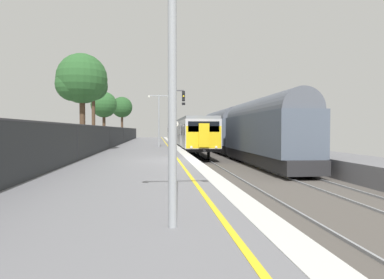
# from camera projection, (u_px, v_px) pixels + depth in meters

# --- Properties ---
(ground) EXTENTS (17.40, 110.00, 1.21)m
(ground) POSITION_uv_depth(u_px,v_px,m) (235.00, 171.00, 17.52)
(ground) COLOR slate
(commuter_train_at_platform) EXTENTS (2.83, 40.06, 3.81)m
(commuter_train_at_platform) POSITION_uv_depth(u_px,v_px,m) (183.00, 132.00, 44.71)
(commuter_train_at_platform) COLOR #B7B7BC
(commuter_train_at_platform) RESTS_ON ground
(freight_train_adjacent_track) EXTENTS (2.60, 29.33, 4.78)m
(freight_train_adjacent_track) POSITION_uv_depth(u_px,v_px,m) (237.00, 129.00, 31.02)
(freight_train_adjacent_track) COLOR #232326
(freight_train_adjacent_track) RESTS_ON ground
(signal_gantry) EXTENTS (1.10, 0.24, 5.51)m
(signal_gantry) POSITION_uv_depth(u_px,v_px,m) (177.00, 111.00, 32.58)
(signal_gantry) COLOR #47474C
(signal_gantry) RESTS_ON ground
(speed_limit_sign) EXTENTS (0.59, 0.08, 2.42)m
(speed_limit_sign) POSITION_uv_depth(u_px,v_px,m) (175.00, 130.00, 29.96)
(speed_limit_sign) COLOR #59595B
(speed_limit_sign) RESTS_ON ground
(platform_lamp_near) EXTENTS (2.00, 0.20, 5.79)m
(platform_lamp_near) POSITION_uv_depth(u_px,v_px,m) (172.00, 13.00, 5.22)
(platform_lamp_near) COLOR #93999E
(platform_lamp_near) RESTS_ON ground
(platform_lamp_mid) EXTENTS (2.00, 0.20, 4.82)m
(platform_lamp_mid) POSITION_uv_depth(u_px,v_px,m) (159.00, 116.00, 30.44)
(platform_lamp_mid) COLOR #93999E
(platform_lamp_mid) RESTS_ON ground
(platform_back_fence) EXTENTS (0.07, 99.00, 1.87)m
(platform_back_fence) POSITION_uv_depth(u_px,v_px,m) (77.00, 142.00, 16.60)
(platform_back_fence) COLOR #282B2D
(platform_back_fence) RESTS_ON ground
(background_tree_left) EXTENTS (3.64, 3.64, 7.14)m
(background_tree_left) POSITION_uv_depth(u_px,v_px,m) (80.00, 80.00, 24.09)
(background_tree_left) COLOR #473323
(background_tree_left) RESTS_ON ground
(background_tree_centre) EXTENTS (3.05, 3.05, 7.77)m
(background_tree_centre) POSITION_uv_depth(u_px,v_px,m) (93.00, 87.00, 35.13)
(background_tree_centre) COLOR #473323
(background_tree_centre) RESTS_ON ground
(background_tree_right) EXTENTS (3.45, 3.45, 7.11)m
(background_tree_right) POSITION_uv_depth(u_px,v_px,m) (122.00, 108.00, 55.22)
(background_tree_right) COLOR #473323
(background_tree_right) RESTS_ON ground
(background_tree_back) EXTENTS (3.20, 3.20, 6.32)m
(background_tree_back) POSITION_uv_depth(u_px,v_px,m) (103.00, 106.00, 41.06)
(background_tree_back) COLOR #473323
(background_tree_back) RESTS_ON ground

